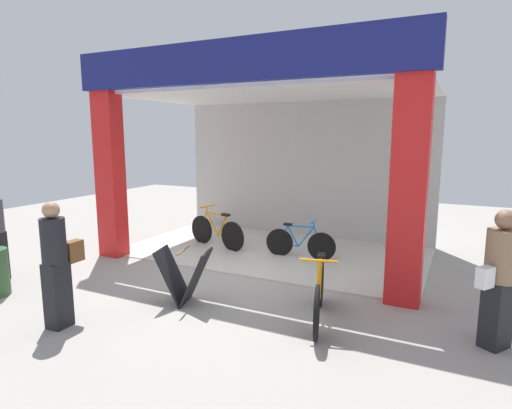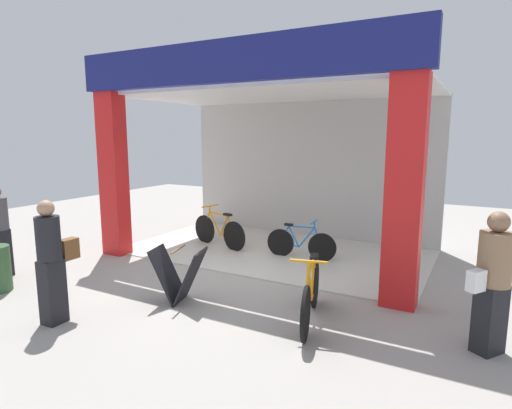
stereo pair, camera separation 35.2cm
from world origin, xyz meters
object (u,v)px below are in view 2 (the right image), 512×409
(bicycle_inside_1, at_px, (301,243))
(bicycle_inside_0, at_px, (219,231))
(bicycle_parked_0, at_px, (311,295))
(pedestrian_2, at_px, (52,261))
(sandwich_board_sign, at_px, (179,275))
(pedestrian_0, at_px, (493,281))

(bicycle_inside_1, bearing_deg, bicycle_inside_0, -179.13)
(bicycle_parked_0, relative_size, pedestrian_2, 1.02)
(sandwich_board_sign, relative_size, pedestrian_2, 0.52)
(bicycle_inside_0, bearing_deg, bicycle_inside_1, 0.87)
(sandwich_board_sign, height_order, pedestrian_0, pedestrian_0)
(sandwich_board_sign, relative_size, pedestrian_0, 0.52)
(pedestrian_0, relative_size, pedestrian_2, 1.00)
(bicycle_inside_0, relative_size, bicycle_inside_1, 1.10)
(bicycle_inside_1, height_order, bicycle_parked_0, bicycle_parked_0)
(bicycle_inside_0, height_order, bicycle_inside_1, bicycle_inside_0)
(bicycle_inside_0, distance_m, bicycle_inside_1, 1.95)
(bicycle_parked_0, xyz_separation_m, sandwich_board_sign, (-1.99, -0.30, 0.03))
(bicycle_inside_1, bearing_deg, sandwich_board_sign, -104.08)
(sandwich_board_sign, xyz_separation_m, pedestrian_0, (4.07, 0.53, 0.45))
(bicycle_inside_0, xyz_separation_m, pedestrian_0, (5.28, -2.37, 0.50))
(bicycle_inside_1, xyz_separation_m, pedestrian_0, (3.33, -2.40, 0.54))
(bicycle_parked_0, height_order, pedestrian_0, pedestrian_0)
(pedestrian_0, bearing_deg, bicycle_inside_0, 155.85)
(bicycle_inside_1, relative_size, sandwich_board_sign, 1.67)
(bicycle_inside_1, bearing_deg, pedestrian_2, -112.07)
(bicycle_inside_1, height_order, sandwich_board_sign, sandwich_board_sign)
(bicycle_inside_1, distance_m, bicycle_parked_0, 2.91)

